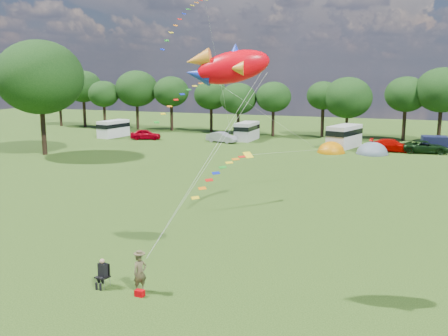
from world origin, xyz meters
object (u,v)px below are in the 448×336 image
(car_b, at_px, (222,137))
(camp_chair, at_px, (103,270))
(car_a, at_px, (146,134))
(campervan_a, at_px, (113,128))
(tent_greyblue, at_px, (372,154))
(big_tree, at_px, (40,77))
(car_c, at_px, (392,145))
(car_d, at_px, (426,147))
(tent_orange, at_px, (331,152))
(fish_kite, at_px, (226,67))
(kite_flyer, at_px, (140,273))
(campervan_b, at_px, (247,131))
(campervan_c, at_px, (344,136))

(car_b, bearing_deg, camp_chair, -154.95)
(car_a, distance_m, campervan_a, 6.02)
(tent_greyblue, bearing_deg, big_tree, -159.02)
(tent_greyblue, bearing_deg, car_c, 51.41)
(car_d, bearing_deg, car_a, 86.58)
(car_d, bearing_deg, tent_orange, 103.78)
(car_b, distance_m, camp_chair, 47.68)
(tent_orange, bearing_deg, fish_kite, -88.30)
(campervan_a, bearing_deg, fish_kite, -133.47)
(car_a, bearing_deg, car_b, -105.33)
(car_b, bearing_deg, kite_flyer, -152.79)
(campervan_b, bearing_deg, fish_kite, -162.20)
(campervan_c, bearing_deg, campervan_b, 96.87)
(big_tree, relative_size, kite_flyer, 7.58)
(tent_orange, height_order, fish_kite, fish_kite)
(car_c, distance_m, kite_flyer, 46.66)
(car_d, height_order, camp_chair, car_d)
(big_tree, bearing_deg, car_d, 21.67)
(campervan_a, bearing_deg, car_a, -89.32)
(kite_flyer, relative_size, camp_chair, 1.29)
(campervan_c, bearing_deg, car_d, -79.58)
(big_tree, xyz_separation_m, fish_kite, (32.82, -27.34, 0.82))
(campervan_a, xyz_separation_m, kite_flyer, (30.73, -46.06, -0.47))
(car_b, xyz_separation_m, fish_kite, (16.78, -44.34, 9.11))
(car_a, height_order, tent_orange, car_a)
(camp_chair, bearing_deg, campervan_a, 135.39)
(kite_flyer, bearing_deg, tent_orange, 32.66)
(kite_flyer, bearing_deg, campervan_c, 31.81)
(big_tree, height_order, fish_kite, big_tree)
(big_tree, relative_size, car_b, 3.23)
(kite_flyer, distance_m, camp_chair, 1.84)
(campervan_b, distance_m, camp_chair, 50.67)
(tent_greyblue, xyz_separation_m, kite_flyer, (-6.97, -43.08, 0.86))
(big_tree, relative_size, camp_chair, 9.82)
(big_tree, bearing_deg, tent_orange, 22.77)
(big_tree, bearing_deg, camp_chair, -46.72)
(kite_flyer, bearing_deg, campervan_b, 47.96)
(car_d, xyz_separation_m, tent_orange, (-10.74, -3.56, -0.72))
(car_c, bearing_deg, car_b, 88.65)
(campervan_b, relative_size, tent_greyblue, 1.26)
(campervan_c, relative_size, camp_chair, 4.71)
(tent_greyblue, distance_m, fish_kite, 42.58)
(camp_chair, bearing_deg, campervan_b, 113.61)
(campervan_b, bearing_deg, car_b, 146.29)
(car_c, distance_m, campervan_c, 6.16)
(kite_flyer, bearing_deg, car_d, 19.91)
(car_b, relative_size, fish_kite, 1.07)
(car_c, xyz_separation_m, car_d, (3.84, 0.20, -0.03))
(car_a, bearing_deg, big_tree, 144.06)
(car_b, relative_size, car_d, 0.75)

